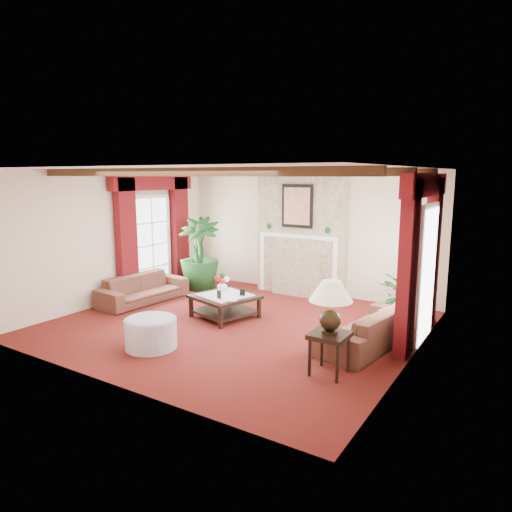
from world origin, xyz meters
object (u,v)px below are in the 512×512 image
Objects in this scene: coffee_table at (225,306)px; sofa_left at (143,284)px; sofa_right at (368,321)px; ottoman at (151,333)px; side_table at (329,354)px; potted_palm at (199,269)px.

sofa_left is at bearing -162.33° from coffee_table.
sofa_left is at bearing -80.11° from sofa_right.
side_table is at bearing 12.04° from ottoman.
sofa_right is at bearing 85.79° from side_table.
side_table reaches higher than ottoman.
coffee_table is 2.90m from side_table.
coffee_table is (-2.70, -0.02, -0.18)m from sofa_right.
sofa_left is 1.91× the size of coffee_table.
ottoman is (-0.06, -1.83, 0.02)m from coffee_table.
coffee_table is at bearing 88.10° from ottoman.
sofa_left is 4.81m from side_table.
sofa_left reaches higher than coffee_table.
sofa_right is 4.69m from potted_palm.
coffee_table is (1.77, -1.44, -0.25)m from potted_palm.
sofa_left is 1.53m from potted_palm.
potted_palm reaches higher than sofa_right.
potted_palm is (0.28, 1.50, 0.09)m from sofa_left.
potted_palm reaches higher than coffee_table.
potted_palm is 1.84× the size of coffee_table.
coffee_table is at bearing -84.10° from sofa_left.
sofa_right is 2.67× the size of ottoman.
sofa_right is 2.03× the size of coffee_table.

